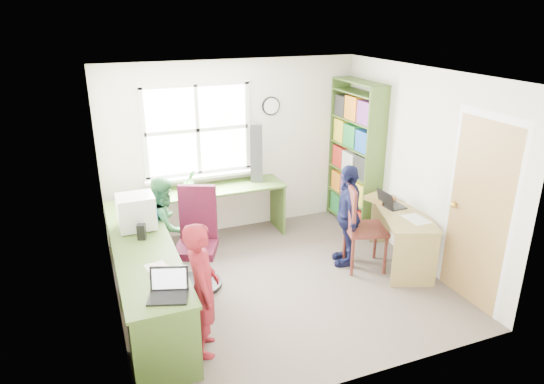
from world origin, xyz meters
The scene contains 19 objects.
room centered at (0.01, 0.10, 1.22)m, with size 3.64×3.44×2.44m.
l_desk centered at (-1.31, -0.28, 0.46)m, with size 2.38×2.95×0.75m.
right_desk centered at (1.60, -0.10, 0.50)m, with size 0.94×1.31×0.69m.
bookshelf centered at (1.65, 1.19, 1.00)m, with size 0.30×1.02×2.10m.
swivel_chair centered at (-0.87, 0.35, 0.50)m, with size 0.71×0.71×1.16m.
wooden_chair centered at (1.03, 0.00, 0.58)m, with size 0.58×0.58×1.08m.
crt_monitor centered at (-1.49, 0.48, 0.94)m, with size 0.39×0.35×0.38m.
laptop_left centered at (-1.42, -0.98, 0.80)m, with size 0.39×0.36×0.22m.
laptop_right centered at (1.53, 0.12, 0.74)m, with size 0.27×0.32×0.22m.
speaker_a centered at (-1.49, 0.20, 0.83)m, with size 0.10×0.10×0.16m.
speaker_b centered at (-1.47, 0.84, 0.84)m, with size 0.10×0.10×0.17m.
cd_tower centered at (0.26, 1.49, 1.16)m, with size 0.20×0.19×0.82m.
game_box centered at (1.54, 0.35, 0.72)m, with size 0.37×0.37×0.06m.
paper_a centered at (-1.43, -0.50, 0.75)m, with size 0.24×0.30×0.00m.
paper_b centered at (1.60, -0.33, 0.69)m, with size 0.23×0.32×0.00m.
potted_plant centered at (-0.70, 1.39, 0.90)m, with size 0.17×0.13×0.30m, color #327D32.
person_red centered at (-1.10, -0.84, 0.65)m, with size 0.47×0.31×1.30m, color maroon.
person_green centered at (-1.15, 0.77, 0.60)m, with size 0.58×0.46×1.20m, color #2D7237.
person_navy centered at (0.96, 0.16, 0.64)m, with size 0.75×0.31×1.29m, color #121538.
Camera 1 is at (-1.90, -4.56, 3.00)m, focal length 32.00 mm.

